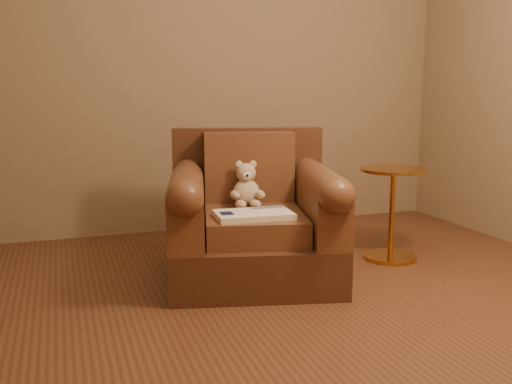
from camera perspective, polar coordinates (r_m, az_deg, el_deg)
name	(u,v)px	position (r m, az deg, el deg)	size (l,w,h in m)	color
floor	(308,320)	(2.87, 5.23, -12.58)	(4.00, 4.00, 0.00)	brown
armchair	(253,221)	(3.40, -0.34, -2.96)	(1.15, 1.12, 0.87)	#492918
teddy_bear	(247,189)	(3.44, -0.95, 0.32)	(0.20, 0.23, 0.28)	#C9A98C
guidebook	(254,215)	(3.14, -0.24, -2.28)	(0.44, 0.28, 0.03)	beige
side_table	(392,211)	(3.84, 13.43, -1.82)	(0.43, 0.43, 0.61)	#C38335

